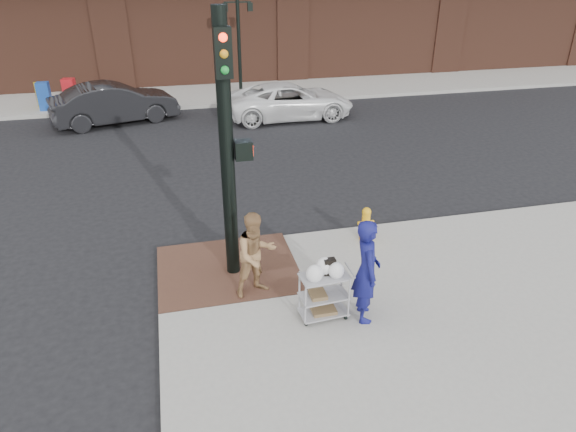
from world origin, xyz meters
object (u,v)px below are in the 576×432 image
object	(u,v)px
lamp_post	(239,37)
sedan_dark	(114,103)
traffic_signal_pole	(228,145)
pedestrian_tan	(256,254)
fire_hydrant	(366,223)
minivan_white	(290,101)
utility_cart	(324,292)
woman_blue	(367,271)

from	to	relation	value
lamp_post	sedan_dark	distance (m)	6.64
traffic_signal_pole	sedan_dark	bearing A→B (deg)	103.93
pedestrian_tan	fire_hydrant	distance (m)	3.11
lamp_post	minivan_white	xyz separation A→B (m)	(1.33, -4.31, -1.92)
utility_cart	traffic_signal_pole	bearing A→B (deg)	125.90
pedestrian_tan	lamp_post	bearing A→B (deg)	65.38
sedan_dark	minivan_white	distance (m)	6.81
pedestrian_tan	sedan_dark	size ratio (longest dim) A/B	0.35
traffic_signal_pole	fire_hydrant	size ratio (longest dim) A/B	6.42
woman_blue	utility_cart	bearing A→B (deg)	87.88
woman_blue	minivan_white	xyz separation A→B (m)	(1.81, 12.88, -0.40)
traffic_signal_pole	sedan_dark	distance (m)	12.38
woman_blue	pedestrian_tan	xyz separation A→B (m)	(-1.69, 1.15, -0.12)
fire_hydrant	pedestrian_tan	bearing A→B (deg)	-151.95
minivan_white	utility_cart	distance (m)	12.97
pedestrian_tan	utility_cart	bearing A→B (deg)	-61.85
lamp_post	woman_blue	world-z (taller)	lamp_post
woman_blue	fire_hydrant	size ratio (longest dim) A/B	2.43
lamp_post	woman_blue	bearing A→B (deg)	-91.60
sedan_dark	woman_blue	bearing A→B (deg)	-176.42
lamp_post	traffic_signal_pole	bearing A→B (deg)	-99.24
sedan_dark	minivan_white	size ratio (longest dim) A/B	0.94
pedestrian_tan	minivan_white	bearing A→B (deg)	56.48
utility_cart	minivan_white	bearing A→B (deg)	78.90
woman_blue	minivan_white	world-z (taller)	woman_blue
minivan_white	fire_hydrant	world-z (taller)	minivan_white
woman_blue	minivan_white	bearing A→B (deg)	2.24
traffic_signal_pole	fire_hydrant	distance (m)	3.85
lamp_post	utility_cart	bearing A→B (deg)	-93.92
traffic_signal_pole	minivan_white	world-z (taller)	traffic_signal_pole
minivan_white	pedestrian_tan	bearing A→B (deg)	162.99
woman_blue	fire_hydrant	world-z (taller)	woman_blue
lamp_post	utility_cart	size ratio (longest dim) A/B	3.49
sedan_dark	fire_hydrant	xyz separation A→B (m)	(5.97, -11.21, -0.23)
woman_blue	utility_cart	size ratio (longest dim) A/B	1.65
utility_cart	fire_hydrant	distance (m)	3.00
pedestrian_tan	fire_hydrant	world-z (taller)	pedestrian_tan
lamp_post	woman_blue	size ratio (longest dim) A/B	2.11
traffic_signal_pole	minivan_white	bearing A→B (deg)	70.79
lamp_post	minivan_white	world-z (taller)	lamp_post
traffic_signal_pole	minivan_white	xyz separation A→B (m)	(3.80, 10.92, -2.14)
lamp_post	pedestrian_tan	xyz separation A→B (m)	(-2.17, -16.04, -1.64)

